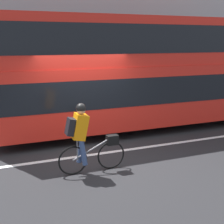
# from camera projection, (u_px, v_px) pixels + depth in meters

# --- Properties ---
(ground_plane) EXTENTS (80.00, 80.00, 0.00)m
(ground_plane) POSITION_uv_depth(u_px,v_px,m) (92.00, 153.00, 8.08)
(ground_plane) COLOR #232326
(road_center_line) EXTENTS (50.00, 0.14, 0.01)m
(road_center_line) POSITION_uv_depth(u_px,v_px,m) (93.00, 154.00, 7.98)
(road_center_line) COLOR silver
(road_center_line) RESTS_ON ground_plane
(sidewalk_curb) EXTENTS (60.00, 1.64, 0.11)m
(sidewalk_curb) POSITION_uv_depth(u_px,v_px,m) (52.00, 111.00, 12.80)
(sidewalk_curb) COLOR #A8A399
(sidewalk_curb) RESTS_ON ground_plane
(building_facade) EXTENTS (60.00, 0.30, 8.56)m
(building_facade) POSITION_uv_depth(u_px,v_px,m) (43.00, 5.00, 12.74)
(building_facade) COLOR #9E9EA3
(building_facade) RESTS_ON ground_plane
(bus) EXTENTS (9.72, 2.42, 3.55)m
(bus) POSITION_uv_depth(u_px,v_px,m) (146.00, 68.00, 10.19)
(bus) COLOR black
(bus) RESTS_ON ground_plane
(cyclist_on_bike) EXTENTS (1.53, 0.32, 1.57)m
(cyclist_on_bike) POSITION_uv_depth(u_px,v_px,m) (85.00, 136.00, 6.70)
(cyclist_on_bike) COLOR black
(cyclist_on_bike) RESTS_ON ground_plane
(street_sign_post) EXTENTS (0.36, 0.09, 2.29)m
(street_sign_post) POSITION_uv_depth(u_px,v_px,m) (69.00, 77.00, 12.69)
(street_sign_post) COLOR #59595B
(street_sign_post) RESTS_ON sidewalk_curb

